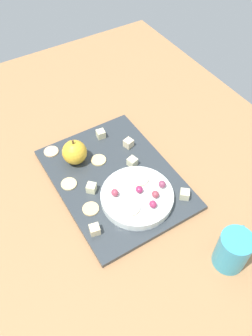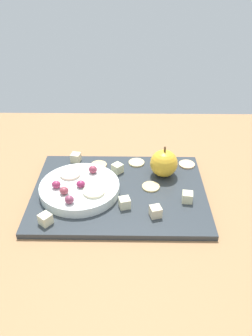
{
  "view_description": "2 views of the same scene",
  "coord_description": "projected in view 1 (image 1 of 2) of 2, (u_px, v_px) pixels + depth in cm",
  "views": [
    {
      "loc": [
        53.42,
        -30.19,
        74.56
      ],
      "look_at": [
        5.89,
        -1.24,
        7.96
      ],
      "focal_mm": 36.85,
      "sensor_mm": 36.0,
      "label": 1
    },
    {
      "loc": [
        2.51,
        57.45,
        51.23
      ],
      "look_at": [
        3.41,
        -6.07,
        9.47
      ],
      "focal_mm": 36.21,
      "sensor_mm": 36.0,
      "label": 2
    }
  ],
  "objects": [
    {
      "name": "apple_slice_1",
      "position": [
        140.0,
        178.0,
        0.85
      ],
      "size": [
        4.7,
        4.7,
        0.6
      ],
      "primitive_type": "cylinder",
      "color": "beige",
      "rests_on": "serving_dish"
    },
    {
      "name": "table",
      "position": [
        119.0,
        166.0,
        0.95
      ],
      "size": [
        125.56,
        96.77,
        3.72
      ],
      "primitive_type": "cube",
      "color": "#9C6F46",
      "rests_on": "ground"
    },
    {
      "name": "apple_slice_0",
      "position": [
        130.0,
        208.0,
        0.8
      ],
      "size": [
        4.7,
        4.7,
        0.6
      ],
      "primitive_type": "cylinder",
      "color": "beige",
      "rests_on": "serving_dish"
    },
    {
      "name": "cheese_cube_4",
      "position": [
        128.0,
        143.0,
        0.95
      ],
      "size": [
        2.73,
        2.73,
        2.22
      ],
      "primitive_type": "cube",
      "rotation": [
        0.0,
        0.0,
        0.27
      ],
      "color": "beige",
      "rests_on": "platter"
    },
    {
      "name": "cracker_3",
      "position": [
        69.0,
        184.0,
        0.87
      ],
      "size": [
        4.0,
        4.0,
        0.4
      ],
      "primitive_type": "cylinder",
      "color": "#D7BF85",
      "rests_on": "platter"
    },
    {
      "name": "cracker_0",
      "position": [
        51.0,
        152.0,
        0.94
      ],
      "size": [
        4.0,
        4.0,
        0.4
      ],
      "primitive_type": "cylinder",
      "color": "#DAB486",
      "rests_on": "platter"
    },
    {
      "name": "cheese_cube_3",
      "position": [
        91.0,
        188.0,
        0.85
      ],
      "size": [
        3.13,
        3.13,
        2.22
      ],
      "primitive_type": "cube",
      "rotation": [
        0.0,
        0.0,
        0.79
      ],
      "color": "beige",
      "rests_on": "platter"
    },
    {
      "name": "cheese_cube_1",
      "position": [
        102.0,
        134.0,
        0.97
      ],
      "size": [
        2.49,
        2.49,
        2.22
      ],
      "primitive_type": "cube",
      "rotation": [
        0.0,
        0.0,
        1.44
      ],
      "color": "beige",
      "rests_on": "platter"
    },
    {
      "name": "cracker_1",
      "position": [
        91.0,
        209.0,
        0.82
      ],
      "size": [
        4.0,
        4.0,
        0.4
      ],
      "primitive_type": "cylinder",
      "color": "#D6B37A",
      "rests_on": "platter"
    },
    {
      "name": "grape_4",
      "position": [
        155.0,
        194.0,
        0.82
      ],
      "size": [
        1.93,
        1.74,
        1.63
      ],
      "primitive_type": "ellipsoid",
      "color": "#8F3946",
      "rests_on": "serving_dish"
    },
    {
      "name": "serving_dish",
      "position": [
        137.0,
        197.0,
        0.83
      ],
      "size": [
        17.72,
        17.72,
        2.13
      ],
      "primitive_type": "cylinder",
      "color": "white",
      "rests_on": "platter"
    },
    {
      "name": "cheese_cube_5",
      "position": [
        95.0,
        230.0,
        0.78
      ],
      "size": [
        2.64,
        2.64,
        2.22
      ],
      "primitive_type": "cube",
      "rotation": [
        0.0,
        0.0,
        1.35
      ],
      "color": "beige",
      "rests_on": "platter"
    },
    {
      "name": "cheese_cube_0",
      "position": [
        132.0,
        162.0,
        0.91
      ],
      "size": [
        2.73,
        2.73,
        2.22
      ],
      "primitive_type": "cube",
      "rotation": [
        0.0,
        0.0,
        0.27
      ],
      "color": "beige",
      "rests_on": "platter"
    },
    {
      "name": "apple_whole",
      "position": [
        75.0,
        152.0,
        0.9
      ],
      "size": [
        6.54,
        6.54,
        6.54
      ],
      "primitive_type": "sphere",
      "color": "gold",
      "rests_on": "platter"
    },
    {
      "name": "grape_0",
      "position": [
        139.0,
        189.0,
        0.83
      ],
      "size": [
        1.93,
        1.74,
        1.56
      ],
      "primitive_type": "ellipsoid",
      "color": "#922752",
      "rests_on": "serving_dish"
    },
    {
      "name": "grape_2",
      "position": [
        162.0,
        184.0,
        0.83
      ],
      "size": [
        1.93,
        1.74,
        1.75
      ],
      "primitive_type": "ellipsoid",
      "color": "#843A55",
      "rests_on": "serving_dish"
    },
    {
      "name": "apple_stem",
      "position": [
        73.0,
        142.0,
        0.87
      ],
      "size": [
        0.5,
        0.5,
        1.2
      ],
      "primitive_type": "cylinder",
      "color": "brown",
      "rests_on": "apple_whole"
    },
    {
      "name": "cracker_2",
      "position": [
        99.0,
        160.0,
        0.92
      ],
      "size": [
        4.0,
        4.0,
        0.4
      ],
      "primitive_type": "cylinder",
      "color": "#E2C481",
      "rests_on": "platter"
    },
    {
      "name": "cheese_cube_2",
      "position": [
        185.0,
        194.0,
        0.84
      ],
      "size": [
        3.12,
        3.12,
        2.22
      ],
      "primitive_type": "cube",
      "rotation": [
        0.0,
        0.0,
        0.87
      ],
      "color": "beige",
      "rests_on": "platter"
    },
    {
      "name": "cup",
      "position": [
        233.0,
        250.0,
        0.72
      ],
      "size": [
        6.92,
        9.55,
        9.62
      ],
      "color": "teal",
      "rests_on": "table"
    },
    {
      "name": "platter",
      "position": [
        115.0,
        179.0,
        0.89
      ],
      "size": [
        38.84,
        29.02,
        1.26
      ],
      "primitive_type": "cube",
      "color": "#30373C",
      "rests_on": "table"
    },
    {
      "name": "grape_1",
      "position": [
        115.0,
        193.0,
        0.82
      ],
      "size": [
        1.93,
        1.74,
        1.82
      ],
      "primitive_type": "ellipsoid",
      "color": "#95394C",
      "rests_on": "serving_dish"
    },
    {
      "name": "grape_3",
      "position": [
        153.0,
        204.0,
        0.8
      ],
      "size": [
        1.93,
        1.74,
        1.71
      ],
      "primitive_type": "ellipsoid",
      "color": "#962C51",
      "rests_on": "serving_dish"
    }
  ]
}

